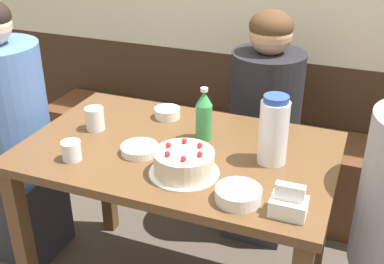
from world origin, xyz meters
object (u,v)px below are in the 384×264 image
bench_seat (236,164)px  glass_water_tall (95,119)px  birthday_cake (184,163)px  bowl_rice_small (140,149)px  water_pitcher (274,130)px  napkin_holder (289,204)px  person_teal_shirt (263,132)px  bowl_side_dish (167,113)px  glass_tumbler_short (71,151)px  person_pale_blue_shirt (10,139)px  bowl_soup_white (238,194)px  soju_bottle (204,115)px

bench_seat → glass_water_tall: size_ratio=25.12×
birthday_cake → bowl_rice_small: size_ratio=1.74×
bowl_rice_small → water_pitcher: bearing=14.1°
napkin_holder → glass_water_tall: bearing=161.1°
birthday_cake → person_teal_shirt: (0.10, 0.79, -0.23)m
bowl_side_dish → glass_tumbler_short: 0.49m
glass_tumbler_short → bowl_rice_small: bearing=32.6°
napkin_holder → glass_water_tall: 0.90m
bowl_rice_small → birthday_cake: bearing=-19.3°
bowl_side_dish → person_pale_blue_shirt: person_pale_blue_shirt is taller
water_pitcher → glass_water_tall: size_ratio=2.72×
bench_seat → glass_tumbler_short: 1.24m
bowl_rice_small → glass_water_tall: bearing=156.5°
bowl_soup_white → bowl_rice_small: bearing=159.3°
birthday_cake → person_teal_shirt: bearing=82.9°
bowl_side_dish → water_pitcher: bearing=-22.4°
glass_tumbler_short → soju_bottle: bearing=40.4°
bench_seat → birthday_cake: (0.09, -0.99, 0.57)m
napkin_holder → bowl_soup_white: size_ratio=0.75×
person_pale_blue_shirt → bench_seat: bearing=43.2°
napkin_holder → glass_water_tall: size_ratio=1.17×
bowl_side_dish → bowl_soup_white: bearing=-46.6°
soju_bottle → bowl_side_dish: soju_bottle is taller
birthday_cake → soju_bottle: (-0.03, 0.27, 0.06)m
bowl_side_dish → person_pale_blue_shirt: size_ratio=0.09×
bench_seat → water_pitcher: size_ratio=9.24×
soju_bottle → glass_water_tall: (-0.44, -0.08, -0.05)m
napkin_holder → bowl_rice_small: bearing=163.3°
bowl_rice_small → person_teal_shirt: 0.81m
birthday_cake → person_pale_blue_shirt: (-0.94, 0.20, -0.18)m
soju_bottle → birthday_cake: bearing=-84.2°
water_pitcher → soju_bottle: size_ratio=1.20×
bowl_side_dish → person_teal_shirt: (0.34, 0.39, -0.21)m
bench_seat → bowl_rice_small: (-0.12, -0.92, 0.55)m
glass_water_tall → person_teal_shirt: size_ratio=0.08×
water_pitcher → glass_water_tall: water_pitcher is taller
napkin_holder → person_teal_shirt: (-0.28, 0.90, -0.23)m
bowl_rice_small → person_pale_blue_shirt: (-0.73, 0.12, -0.16)m
napkin_holder → glass_water_tall: (-0.85, 0.29, 0.01)m
birthday_cake → person_teal_shirt: person_teal_shirt is taller
napkin_holder → bowl_side_dish: size_ratio=1.00×
birthday_cake → bowl_rice_small: 0.22m
water_pitcher → person_pale_blue_shirt: 1.23m
water_pitcher → person_teal_shirt: (-0.16, 0.60, -0.32)m
bench_seat → bowl_side_dish: bowl_side_dish is taller
bowl_rice_small → person_pale_blue_shirt: person_pale_blue_shirt is taller
birthday_cake → bowl_side_dish: 0.47m
water_pitcher → soju_bottle: water_pitcher is taller
bench_seat → birthday_cake: 1.15m
bowl_soup_white → glass_water_tall: bearing=158.2°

